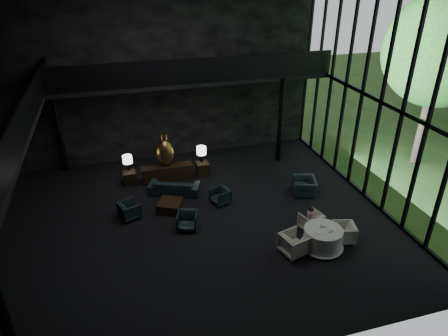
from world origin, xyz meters
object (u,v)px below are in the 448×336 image
object	(u,v)px
table_lamp_right	(201,151)
lounge_armchair_west	(130,210)
lounge_armchair_east	(220,196)
dining_chair_east	(344,232)
side_table_right	(202,169)
dining_table	(322,240)
side_table_left	(130,178)
window_armchair	(304,184)
dining_chair_north	(311,221)
sofa	(174,184)
coffee_table	(170,206)
child	(311,214)
lounge_armchair_south	(187,221)
dining_chair_west	(294,242)
bronze_urn	(165,152)
table_lamp_left	(127,160)
console	(167,173)

from	to	relation	value
table_lamp_right	lounge_armchair_west	xyz separation A→B (m)	(-3.38, -2.67, -0.78)
lounge_armchair_east	dining_chair_east	distance (m)	4.89
side_table_right	dining_table	world-z (taller)	dining_table
side_table_left	dining_chair_east	xyz separation A→B (m)	(6.77, -6.03, 0.06)
side_table_right	window_armchair	distance (m)	4.58
lounge_armchair_west	dining_chair_north	world-z (taller)	same
sofa	coffee_table	size ratio (longest dim) A/B	2.40
dining_table	child	distance (m)	1.02
lounge_armchair_south	dining_chair_west	bearing A→B (deg)	-17.66
lounge_armchair_west	lounge_armchair_east	bearing A→B (deg)	-109.34
bronze_urn	dining_table	world-z (taller)	bronze_urn
lounge_armchair_west	coffee_table	distance (m)	1.53
table_lamp_left	dining_chair_north	xyz separation A→B (m)	(6.00, -5.28, -0.73)
table_lamp_left	window_armchair	xyz separation A→B (m)	(6.88, -2.95, -0.65)
side_table_left	sofa	size ratio (longest dim) A/B	0.28
table_lamp_left	dining_chair_east	xyz separation A→B (m)	(6.77, -6.20, -0.72)
lounge_armchair_east	dining_chair_west	bearing A→B (deg)	3.98
window_armchair	dining_chair_west	xyz separation A→B (m)	(-2.02, -3.39, 0.01)
dining_chair_north	child	bearing A→B (deg)	33.39
sofa	lounge_armchair_west	distance (m)	2.31
table_lamp_right	sofa	distance (m)	2.13
console	side_table_left	bearing A→B (deg)	175.53
table_lamp_left	side_table_right	distance (m)	3.30
dining_chair_north	sofa	bearing A→B (deg)	-57.12
dining_chair_west	lounge_armchair_east	bearing A→B (deg)	8.02
console	lounge_armchair_west	distance (m)	3.05
side_table_left	bronze_urn	bearing A→B (deg)	0.70
coffee_table	window_armchair	bearing A→B (deg)	-2.69
side_table_left	child	distance (m)	7.89
dining_chair_east	console	bearing A→B (deg)	-124.09
side_table_right	child	size ratio (longest dim) A/B	1.09
side_table_left	sofa	bearing A→B (deg)	-36.89
console	table_lamp_right	world-z (taller)	table_lamp_right
lounge_armchair_south	dining_table	bearing A→B (deg)	-10.37
dining_chair_west	child	distance (m)	1.42
dining_chair_east	dining_chair_west	xyz separation A→B (m)	(-1.91, -0.14, 0.09)
console	dining_table	bearing A→B (deg)	-54.70
sofa	lounge_armchair_south	bearing A→B (deg)	112.99
dining_chair_north	bronze_urn	bearing A→B (deg)	-64.77
side_table_left	table_lamp_right	bearing A→B (deg)	1.09
dining_chair_north	dining_chair_east	world-z (taller)	dining_chair_east
window_armchair	lounge_armchair_south	bearing A→B (deg)	-62.14
child	table_lamp_left	bearing A→B (deg)	-42.56
coffee_table	dining_chair_east	bearing A→B (deg)	-32.90
console	dining_table	size ratio (longest dim) A/B	1.53
bronze_urn	dining_chair_east	size ratio (longest dim) A/B	2.11
lounge_armchair_west	window_armchair	xyz separation A→B (m)	(7.06, -0.17, 0.08)
lounge_armchair_east	window_armchair	bearing A→B (deg)	67.48
window_armchair	side_table_left	bearing A→B (deg)	-96.34
console	dining_table	world-z (taller)	dining_table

